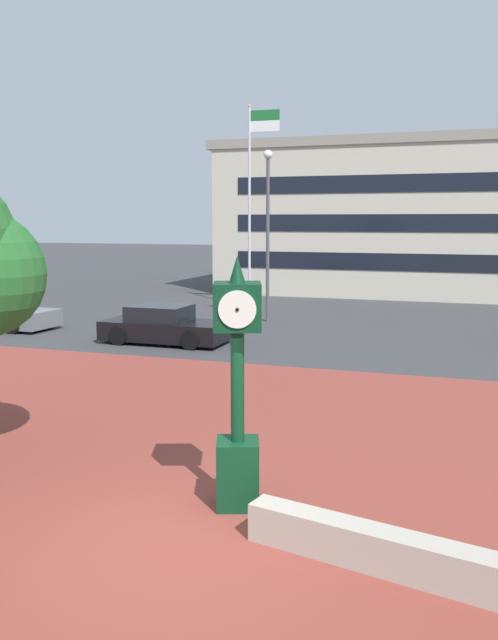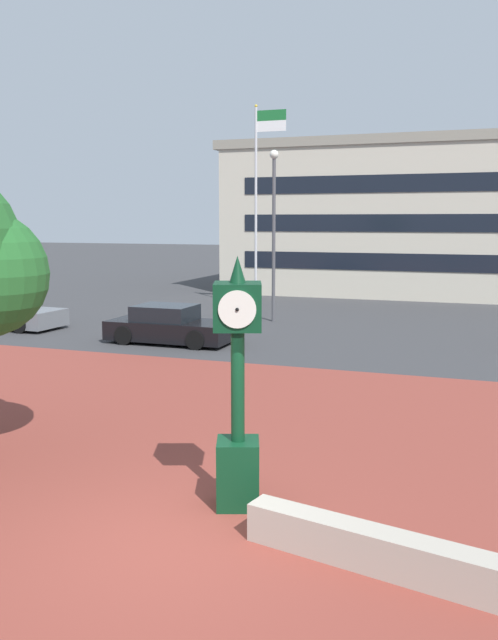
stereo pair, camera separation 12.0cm
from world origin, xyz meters
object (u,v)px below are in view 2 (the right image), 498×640
at_px(street_clock, 238,394).
at_px(street_lamp_post, 274,218).
at_px(car_street_near, 170,326).
at_px(car_street_far, 5,313).
at_px(flagpole_primary, 259,192).

distance_m(street_clock, street_lamp_post, 18.42).
xyz_separation_m(car_street_near, car_street_far, (-7.46, 0.82, 0.00)).
relative_size(car_street_far, street_lamp_post, 0.66).
bearing_deg(street_lamp_post, flagpole_primary, 116.93).
height_order(car_street_near, flagpole_primary, flagpole_primary).
bearing_deg(street_clock, street_lamp_post, 86.25).
relative_size(street_clock, flagpole_primary, 0.39).
relative_size(car_street_far, flagpole_primary, 0.49).
distance_m(car_street_near, street_lamp_post, 7.15).
bearing_deg(car_street_far, street_clock, 51.70).
xyz_separation_m(flagpole_primary, street_lamp_post, (1.94, -3.82, -1.24)).
xyz_separation_m(street_clock, car_street_far, (-14.29, 12.49, -1.10)).
height_order(street_clock, flagpole_primary, flagpole_primary).
bearing_deg(car_street_near, street_clock, 30.61).
relative_size(car_street_near, flagpole_primary, 0.45).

